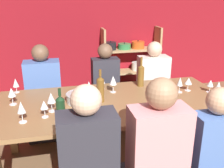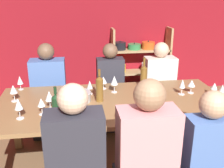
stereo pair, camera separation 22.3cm
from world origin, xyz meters
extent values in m
cube|color=maroon|center=(0.00, 3.83, 1.35)|extent=(8.80, 0.06, 2.70)
cube|color=tan|center=(0.13, 3.63, 0.61)|extent=(0.04, 0.30, 1.21)
cube|color=tan|center=(1.14, 3.63, 0.61)|extent=(0.04, 0.30, 1.21)
cube|color=tan|center=(0.64, 3.63, 0.02)|extent=(1.01, 0.30, 0.04)
cylinder|color=gold|center=(0.26, 3.63, 0.09)|extent=(0.21, 0.21, 0.11)
sphere|color=black|center=(0.26, 3.63, 0.16)|extent=(0.02, 0.02, 0.02)
cylinder|color=black|center=(0.51, 3.63, 0.09)|extent=(0.23, 0.23, 0.11)
sphere|color=black|center=(0.51, 3.63, 0.16)|extent=(0.02, 0.02, 0.02)
cylinder|color=#338447|center=(0.76, 3.63, 0.10)|extent=(0.23, 0.23, 0.13)
sphere|color=black|center=(0.76, 3.63, 0.18)|extent=(0.02, 0.02, 0.02)
cylinder|color=silver|center=(1.02, 3.63, 0.09)|extent=(0.23, 0.23, 0.11)
sphere|color=black|center=(1.02, 3.63, 0.15)|extent=(0.02, 0.02, 0.02)
cube|color=tan|center=(0.64, 3.63, 0.42)|extent=(1.01, 0.30, 0.04)
cylinder|color=gold|center=(0.26, 3.63, 0.51)|extent=(0.21, 0.21, 0.14)
sphere|color=black|center=(0.26, 3.63, 0.59)|extent=(0.02, 0.02, 0.02)
cylinder|color=silver|center=(0.76, 3.63, 0.51)|extent=(0.21, 0.21, 0.14)
sphere|color=black|center=(0.76, 3.63, 0.60)|extent=(0.02, 0.02, 0.02)
cylinder|color=black|center=(1.02, 3.63, 0.50)|extent=(0.20, 0.20, 0.12)
sphere|color=black|center=(1.02, 3.63, 0.58)|extent=(0.02, 0.02, 0.02)
cube|color=tan|center=(0.64, 3.63, 0.83)|extent=(1.01, 0.30, 0.04)
cylinder|color=black|center=(0.26, 3.63, 0.91)|extent=(0.20, 0.20, 0.13)
sphere|color=black|center=(0.26, 3.63, 0.99)|extent=(0.02, 0.02, 0.02)
cylinder|color=#338447|center=(0.51, 3.63, 0.89)|extent=(0.23, 0.23, 0.10)
sphere|color=black|center=(0.51, 3.63, 0.95)|extent=(0.02, 0.02, 0.02)
cylinder|color=#E0561E|center=(0.76, 3.63, 0.91)|extent=(0.23, 0.23, 0.12)
sphere|color=black|center=(0.76, 3.63, 0.98)|extent=(0.02, 0.02, 0.02)
cube|color=olive|center=(-0.16, 1.62, 0.73)|extent=(2.38, 1.09, 0.04)
cube|color=olive|center=(-1.27, 2.09, 0.36)|extent=(0.08, 0.08, 0.71)
cube|color=olive|center=(0.95, 2.09, 0.36)|extent=(0.08, 0.08, 0.71)
cylinder|color=#B7BABC|center=(-0.52, 1.67, 0.80)|extent=(0.25, 0.25, 0.09)
torus|color=#B7BABC|center=(-0.52, 1.67, 0.84)|extent=(0.26, 0.26, 0.01)
cylinder|color=brown|center=(0.25, 1.99, 0.87)|extent=(0.08, 0.08, 0.23)
cone|color=brown|center=(0.25, 1.99, 1.00)|extent=(0.08, 0.08, 0.03)
cylinder|color=brown|center=(0.25, 1.99, 1.06)|extent=(0.03, 0.03, 0.09)
cylinder|color=brown|center=(-0.30, 1.64, 0.87)|extent=(0.08, 0.08, 0.24)
cone|color=brown|center=(-0.30, 1.64, 1.01)|extent=(0.08, 0.08, 0.03)
cylinder|color=brown|center=(-0.30, 1.64, 1.06)|extent=(0.03, 0.03, 0.07)
cylinder|color=#19381E|center=(-0.71, 1.30, 0.85)|extent=(0.08, 0.08, 0.20)
cone|color=#19381E|center=(-0.71, 1.30, 0.97)|extent=(0.08, 0.08, 0.03)
cylinder|color=#19381E|center=(-0.71, 1.30, 1.02)|extent=(0.03, 0.03, 0.07)
cylinder|color=white|center=(-0.22, 1.99, 0.75)|extent=(0.07, 0.07, 0.00)
cylinder|color=white|center=(-0.22, 1.99, 0.79)|extent=(0.01, 0.01, 0.07)
cone|color=white|center=(-0.22, 1.99, 0.86)|extent=(0.08, 0.08, 0.08)
cylinder|color=beige|center=(-0.22, 1.99, 0.84)|extent=(0.05, 0.05, 0.03)
cylinder|color=white|center=(0.60, 1.70, 0.75)|extent=(0.07, 0.07, 0.00)
cylinder|color=white|center=(0.60, 1.70, 0.79)|extent=(0.01, 0.01, 0.07)
cone|color=white|center=(0.60, 1.70, 0.88)|extent=(0.06, 0.06, 0.10)
cylinder|color=beige|center=(0.60, 1.70, 0.85)|extent=(0.04, 0.04, 0.04)
cylinder|color=white|center=(-1.04, 1.35, 0.75)|extent=(0.07, 0.07, 0.00)
cylinder|color=white|center=(-1.04, 1.35, 0.80)|extent=(0.01, 0.01, 0.09)
cone|color=white|center=(-1.04, 1.35, 0.89)|extent=(0.07, 0.07, 0.10)
cylinder|color=maroon|center=(-1.04, 1.35, 0.87)|extent=(0.04, 0.04, 0.04)
cylinder|color=white|center=(-0.12, 1.87, 0.75)|extent=(0.07, 0.07, 0.00)
cylinder|color=white|center=(-0.12, 1.87, 0.80)|extent=(0.01, 0.01, 0.09)
cone|color=white|center=(-0.12, 1.87, 0.89)|extent=(0.08, 0.08, 0.10)
cylinder|color=white|center=(-0.85, 1.41, 0.75)|extent=(0.06, 0.06, 0.00)
cylinder|color=white|center=(-0.85, 1.41, 0.80)|extent=(0.01, 0.01, 0.08)
cone|color=white|center=(-0.85, 1.41, 0.87)|extent=(0.07, 0.07, 0.08)
cylinder|color=beige|center=(-0.85, 1.41, 0.86)|extent=(0.04, 0.04, 0.03)
cylinder|color=white|center=(-1.17, 1.76, 0.75)|extent=(0.07, 0.07, 0.00)
cylinder|color=white|center=(-1.17, 1.76, 0.80)|extent=(0.01, 0.01, 0.09)
cone|color=white|center=(-1.17, 1.76, 0.88)|extent=(0.08, 0.08, 0.09)
cylinder|color=maroon|center=(-1.17, 1.76, 0.86)|extent=(0.04, 0.04, 0.03)
cylinder|color=white|center=(0.72, 1.72, 0.75)|extent=(0.07, 0.07, 0.00)
cylinder|color=white|center=(0.72, 1.72, 0.79)|extent=(0.01, 0.01, 0.08)
cone|color=white|center=(0.72, 1.72, 0.87)|extent=(0.08, 0.08, 0.07)
cylinder|color=beige|center=(0.72, 1.72, 0.85)|extent=(0.05, 0.05, 0.03)
cylinder|color=white|center=(-0.79, 1.51, 0.75)|extent=(0.07, 0.07, 0.00)
cylinder|color=white|center=(-0.79, 1.51, 0.80)|extent=(0.01, 0.01, 0.09)
cone|color=white|center=(-0.79, 1.51, 0.89)|extent=(0.08, 0.08, 0.10)
cylinder|color=maroon|center=(-0.79, 1.51, 0.87)|extent=(0.04, 0.04, 0.04)
cylinder|color=white|center=(-1.17, 2.10, 0.75)|extent=(0.06, 0.06, 0.00)
cylinder|color=white|center=(-1.17, 2.10, 0.79)|extent=(0.01, 0.01, 0.06)
cone|color=white|center=(-1.17, 2.10, 0.87)|extent=(0.07, 0.07, 0.09)
cylinder|color=maroon|center=(-1.17, 2.10, 0.84)|extent=(0.04, 0.04, 0.04)
cylinder|color=white|center=(0.94, 1.62, 0.75)|extent=(0.07, 0.07, 0.00)
cylinder|color=white|center=(0.94, 1.62, 0.79)|extent=(0.01, 0.01, 0.07)
cone|color=white|center=(0.94, 1.62, 0.86)|extent=(0.07, 0.07, 0.07)
cylinder|color=maroon|center=(0.94, 1.62, 0.84)|extent=(0.04, 0.04, 0.03)
cylinder|color=white|center=(-0.39, 1.85, 0.75)|extent=(0.06, 0.06, 0.00)
cylinder|color=white|center=(-0.39, 1.85, 0.79)|extent=(0.01, 0.01, 0.06)
cone|color=white|center=(-0.39, 1.85, 0.86)|extent=(0.06, 0.06, 0.09)
cylinder|color=maroon|center=(-0.39, 1.85, 0.84)|extent=(0.03, 0.03, 0.04)
cylinder|color=white|center=(0.97, 1.52, 0.75)|extent=(0.07, 0.07, 0.00)
cylinder|color=white|center=(0.97, 1.52, 0.79)|extent=(0.01, 0.01, 0.07)
cone|color=white|center=(0.97, 1.52, 0.87)|extent=(0.06, 0.06, 0.08)
cylinder|color=maroon|center=(0.97, 1.52, 0.85)|extent=(0.03, 0.03, 0.03)
cube|color=#4C70B7|center=(0.44, 0.76, 0.70)|extent=(0.35, 0.19, 0.50)
sphere|color=tan|center=(0.44, 0.76, 1.05)|extent=(0.21, 0.21, 0.21)
cube|color=#2D2D38|center=(0.63, 2.54, 0.22)|extent=(0.43, 0.53, 0.43)
cube|color=silver|center=(0.63, 2.54, 0.69)|extent=(0.43, 0.23, 0.53)
sphere|color=beige|center=(0.63, 2.54, 1.06)|extent=(0.21, 0.21, 0.21)
cube|color=pink|center=(-0.06, 0.72, 0.77)|extent=(0.42, 0.23, 0.60)
sphere|color=#9E7556|center=(-0.06, 0.72, 1.17)|extent=(0.22, 0.22, 0.22)
cube|color=#2D2D38|center=(-0.08, 2.48, 0.22)|extent=(0.36, 0.45, 0.45)
cube|color=#2D2D38|center=(-0.08, 2.48, 0.72)|extent=(0.36, 0.20, 0.54)
sphere|color=brown|center=(-0.08, 2.48, 1.08)|extent=(0.20, 0.20, 0.20)
cube|color=#2D2D38|center=(-0.56, 0.75, 0.77)|extent=(0.41, 0.22, 0.58)
sphere|color=beige|center=(-0.56, 0.75, 1.16)|extent=(0.21, 0.21, 0.21)
cube|color=#2D2D38|center=(-0.89, 2.48, 0.23)|extent=(0.44, 0.55, 0.46)
cube|color=#4C70B7|center=(-0.89, 2.48, 0.73)|extent=(0.44, 0.24, 0.54)
sphere|color=brown|center=(-0.89, 2.48, 1.10)|extent=(0.21, 0.21, 0.21)
camera|label=1|loc=(-0.75, -0.79, 1.83)|focal=42.00mm
camera|label=2|loc=(-0.53, -0.84, 1.83)|focal=42.00mm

